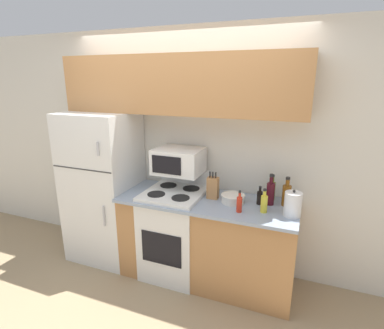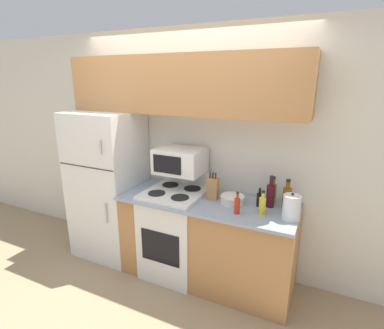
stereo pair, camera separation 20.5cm
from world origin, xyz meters
TOP-DOWN VIEW (x-y plane):
  - ground_plane at (0.00, 0.00)m, footprint 12.00×12.00m
  - wall_back at (0.00, 0.67)m, footprint 8.00×0.05m
  - lower_cabinets at (0.38, 0.31)m, footprint 1.74×0.67m
  - refrigerator at (-0.87, 0.32)m, footprint 0.75×0.66m
  - upper_cabinets at (0.00, 0.47)m, footprint 2.50×0.34m
  - stove at (0.02, 0.30)m, footprint 0.59×0.65m
  - microwave at (0.02, 0.42)m, footprint 0.49×0.38m
  - knife_block at (0.42, 0.36)m, footprint 0.11×0.08m
  - bowl at (0.63, 0.33)m, footprint 0.23×0.23m
  - bottle_wine_red at (0.97, 0.41)m, footprint 0.08×0.08m
  - bottle_whiskey at (1.11, 0.44)m, footprint 0.08×0.08m
  - bottle_cooking_spray at (0.94, 0.22)m, footprint 0.06×0.06m
  - bottle_soy_sauce at (0.87, 0.38)m, footprint 0.05×0.05m
  - bottle_hot_sauce at (0.73, 0.14)m, footprint 0.05×0.05m
  - bottle_olive_oil at (0.97, 0.53)m, footprint 0.06×0.06m
  - kettle at (1.18, 0.23)m, footprint 0.15×0.15m

SIDE VIEW (x-z plane):
  - ground_plane at x=0.00m, z-range 0.00..0.00m
  - lower_cabinets at x=0.38m, z-range 0.00..0.89m
  - stove at x=0.02m, z-range -0.07..1.02m
  - refrigerator at x=-0.87m, z-range 0.00..1.69m
  - bowl at x=0.63m, z-range 0.89..0.98m
  - bottle_soy_sauce at x=0.87m, z-range 0.87..1.05m
  - bottle_hot_sauce at x=0.73m, z-range 0.87..1.07m
  - bottle_cooking_spray at x=0.94m, z-range 0.87..1.09m
  - bottle_olive_oil at x=0.97m, z-range 0.86..1.12m
  - kettle at x=1.18m, z-range 0.88..1.12m
  - bottle_whiskey at x=1.11m, z-range 0.86..1.14m
  - knife_block at x=0.42m, z-range 0.86..1.14m
  - bottle_wine_red at x=0.97m, z-range 0.86..1.16m
  - microwave at x=0.02m, z-range 1.09..1.35m
  - wall_back at x=0.00m, z-range 0.00..2.55m
  - upper_cabinets at x=0.00m, z-range 1.69..2.26m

